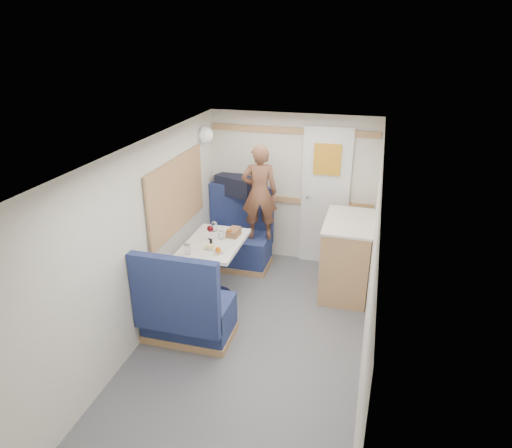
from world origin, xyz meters
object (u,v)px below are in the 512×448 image
(tumbler_right, at_px, (221,236))
(pepper_grinder, at_px, (211,242))
(bench_near, at_px, (186,314))
(tray, at_px, (222,245))
(cheese_block, at_px, (210,246))
(duffel_bag, at_px, (236,185))
(wine_glass, at_px, (210,229))
(galley_counter, at_px, (346,255))
(orange_fruit, at_px, (218,250))
(bench_far, at_px, (237,243))
(person, at_px, (259,193))
(tumbler_mid, at_px, (214,227))
(bread_loaf, at_px, (234,233))
(dinette_table, at_px, (215,254))
(salt_grinder, at_px, (211,241))
(dome_light, at_px, (205,135))
(tumbler_left, at_px, (187,249))
(beer_glass, at_px, (229,234))

(tumbler_right, relative_size, pepper_grinder, 1.23)
(bench_near, relative_size, pepper_grinder, 11.97)
(tray, distance_m, cheese_block, 0.16)
(duffel_bag, xyz_separation_m, wine_glass, (0.02, -1.06, -0.19))
(bench_near, relative_size, galley_counter, 1.14)
(galley_counter, height_order, orange_fruit, galley_counter)
(tumbler_right, bearing_deg, bench_far, 94.64)
(person, height_order, duffel_bag, person)
(bench_near, bearing_deg, cheese_block, 87.89)
(tumbler_mid, bearing_deg, person, 51.14)
(galley_counter, distance_m, cheese_block, 1.65)
(wine_glass, distance_m, bread_loaf, 0.28)
(tray, distance_m, bread_loaf, 0.28)
(dinette_table, bearing_deg, orange_fruit, -62.14)
(person, relative_size, salt_grinder, 13.25)
(galley_counter, xyz_separation_m, cheese_block, (-1.44, -0.75, 0.29))
(dome_light, distance_m, tumbler_left, 1.58)
(dinette_table, distance_m, bread_loaf, 0.33)
(tumbler_right, bearing_deg, pepper_grinder, -109.13)
(tumbler_right, xyz_separation_m, beer_glass, (0.08, 0.06, 0.00))
(duffel_bag, bearing_deg, cheese_block, -65.63)
(orange_fruit, bearing_deg, galley_counter, 32.29)
(wine_glass, bearing_deg, person, 62.89)
(orange_fruit, distance_m, tumbler_mid, 0.62)
(bench_near, height_order, galley_counter, bench_near)
(tumbler_mid, bearing_deg, dome_light, 117.13)
(tumbler_right, height_order, pepper_grinder, tumbler_right)
(person, bearing_deg, tray, 61.43)
(orange_fruit, relative_size, salt_grinder, 0.70)
(wine_glass, bearing_deg, tumbler_right, 2.65)
(dome_light, height_order, person, dome_light)
(orange_fruit, bearing_deg, bench_near, -104.43)
(cheese_block, bearing_deg, tumbler_right, 81.21)
(dome_light, height_order, pepper_grinder, dome_light)
(bread_loaf, bearing_deg, dinette_table, -131.31)
(dinette_table, height_order, cheese_block, cheese_block)
(galley_counter, bearing_deg, dome_light, 170.82)
(wine_glass, bearing_deg, orange_fruit, -57.78)
(tray, bearing_deg, bread_loaf, 78.46)
(duffel_bag, distance_m, tumbler_right, 1.10)
(wine_glass, xyz_separation_m, pepper_grinder, (0.07, -0.17, -0.08))
(salt_grinder, distance_m, bread_loaf, 0.33)
(bench_far, relative_size, dome_light, 5.25)
(beer_glass, height_order, salt_grinder, beer_glass)
(wine_glass, bearing_deg, beer_glass, 18.02)
(person, relative_size, tumbler_left, 10.85)
(bench_far, distance_m, galley_counter, 1.51)
(beer_glass, xyz_separation_m, pepper_grinder, (-0.14, -0.24, -0.01))
(bench_near, relative_size, cheese_block, 10.37)
(orange_fruit, relative_size, wine_glass, 0.39)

